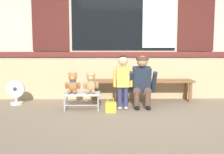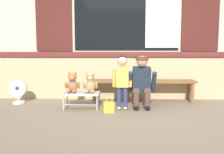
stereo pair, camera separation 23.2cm
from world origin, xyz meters
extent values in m
plane|color=#84725B|center=(0.00, 0.00, 0.00)|extent=(60.00, 60.00, 0.00)
cube|color=tan|center=(0.00, 1.43, 0.42)|extent=(6.70, 0.25, 0.85)
cube|color=beige|center=(0.00, 1.95, 1.75)|extent=(6.84, 0.20, 3.49)
cube|color=maroon|center=(0.00, 1.83, 0.95)|extent=(6.29, 0.04, 0.12)
cube|color=black|center=(0.00, 1.84, 1.75)|extent=(2.40, 0.03, 1.40)
cube|color=white|center=(0.82, 1.82, 1.75)|extent=(0.76, 0.02, 1.29)
cube|color=#4C1E19|center=(-1.68, 1.83, 1.75)|extent=(0.84, 0.05, 1.43)
cube|color=#4C1E19|center=(1.68, 1.83, 1.75)|extent=(0.84, 0.05, 1.43)
cube|color=brown|center=(0.32, 0.92, 0.42)|extent=(2.10, 0.11, 0.04)
cube|color=brown|center=(0.32, 1.06, 0.42)|extent=(2.10, 0.11, 0.04)
cube|color=brown|center=(0.32, 1.20, 0.42)|extent=(2.10, 0.11, 0.04)
cylinder|color=brown|center=(-0.65, 0.92, 0.20)|extent=(0.07, 0.07, 0.40)
cylinder|color=brown|center=(-0.65, 1.20, 0.20)|extent=(0.07, 0.07, 0.40)
cylinder|color=brown|center=(1.29, 0.92, 0.20)|extent=(0.07, 0.07, 0.40)
cylinder|color=brown|center=(1.29, 1.20, 0.20)|extent=(0.07, 0.07, 0.40)
cube|color=#BCBCC1|center=(-0.84, 0.36, 0.28)|extent=(0.64, 0.36, 0.04)
cylinder|color=#BCBCC1|center=(-1.13, 0.21, 0.13)|extent=(0.02, 0.02, 0.26)
cylinder|color=#BCBCC1|center=(-1.13, 0.51, 0.13)|extent=(0.02, 0.02, 0.26)
cylinder|color=#BCBCC1|center=(-0.55, 0.21, 0.13)|extent=(0.02, 0.02, 0.26)
cylinder|color=#BCBCC1|center=(-0.55, 0.51, 0.13)|extent=(0.02, 0.02, 0.26)
cylinder|color=#BCBCC1|center=(-0.84, 0.21, 0.10)|extent=(0.58, 0.02, 0.02)
cylinder|color=#BCBCC1|center=(-0.84, 0.51, 0.10)|extent=(0.58, 0.02, 0.02)
ellipsoid|color=#A86B3D|center=(-1.00, 0.38, 0.41)|extent=(0.17, 0.14, 0.22)
sphere|color=#A86B3D|center=(-1.00, 0.37, 0.58)|extent=(0.15, 0.15, 0.15)
sphere|color=#E1955B|center=(-1.00, 0.32, 0.56)|extent=(0.06, 0.06, 0.06)
sphere|color=#A86B3D|center=(-1.05, 0.38, 0.63)|extent=(0.06, 0.06, 0.06)
ellipsoid|color=#A86B3D|center=(-1.11, 0.35, 0.43)|extent=(0.06, 0.11, 0.16)
ellipsoid|color=#A86B3D|center=(-1.04, 0.27, 0.33)|extent=(0.06, 0.15, 0.06)
sphere|color=#A86B3D|center=(-0.94, 0.38, 0.63)|extent=(0.06, 0.06, 0.06)
ellipsoid|color=#A86B3D|center=(-0.89, 0.35, 0.43)|extent=(0.06, 0.11, 0.16)
ellipsoid|color=#A86B3D|center=(-0.95, 0.27, 0.33)|extent=(0.06, 0.15, 0.06)
torus|color=#335699|center=(-1.00, 0.38, 0.51)|extent=(0.13, 0.13, 0.02)
ellipsoid|color=tan|center=(-0.68, 0.38, 0.41)|extent=(0.17, 0.14, 0.22)
sphere|color=tan|center=(-0.68, 0.37, 0.58)|extent=(0.15, 0.15, 0.15)
sphere|color=#F4C188|center=(-0.68, 0.32, 0.56)|extent=(0.06, 0.06, 0.06)
sphere|color=tan|center=(-0.73, 0.38, 0.63)|extent=(0.06, 0.06, 0.06)
ellipsoid|color=tan|center=(-0.79, 0.35, 0.43)|extent=(0.06, 0.11, 0.16)
ellipsoid|color=tan|center=(-0.72, 0.27, 0.33)|extent=(0.06, 0.15, 0.06)
sphere|color=tan|center=(-0.62, 0.38, 0.63)|extent=(0.06, 0.06, 0.06)
ellipsoid|color=tan|center=(-0.57, 0.35, 0.43)|extent=(0.06, 0.11, 0.16)
ellipsoid|color=tan|center=(-0.63, 0.27, 0.33)|extent=(0.06, 0.15, 0.06)
torus|color=#D6B775|center=(-0.68, 0.38, 0.51)|extent=(0.13, 0.13, 0.02)
cylinder|color=#D6B775|center=(-0.68, 0.38, 0.62)|extent=(0.17, 0.17, 0.01)
cylinder|color=#D6B775|center=(-0.68, 0.38, 0.64)|extent=(0.10, 0.10, 0.04)
cylinder|color=navy|center=(-0.16, 0.37, 0.22)|extent=(0.08, 0.08, 0.36)
ellipsoid|color=silver|center=(-0.16, 0.35, 0.03)|extent=(0.07, 0.12, 0.05)
cylinder|color=navy|center=(-0.05, 0.37, 0.22)|extent=(0.08, 0.08, 0.36)
ellipsoid|color=silver|center=(-0.05, 0.35, 0.03)|extent=(0.07, 0.12, 0.05)
cube|color=#EAB24C|center=(-0.11, 0.37, 0.58)|extent=(0.22, 0.15, 0.36)
cylinder|color=#EAB24C|center=(-0.25, 0.37, 0.55)|extent=(0.06, 0.06, 0.30)
cylinder|color=#EAB24C|center=(0.04, 0.37, 0.55)|extent=(0.06, 0.06, 0.30)
sphere|color=#DBB28E|center=(-0.11, 0.37, 0.86)|extent=(0.17, 0.17, 0.17)
sphere|color=black|center=(-0.11, 0.38, 0.88)|extent=(0.16, 0.16, 0.16)
cylinder|color=brown|center=(0.14, 0.40, 0.15)|extent=(0.11, 0.11, 0.30)
cylinder|color=brown|center=(0.14, 0.54, 0.32)|extent=(0.13, 0.32, 0.13)
ellipsoid|color=black|center=(0.14, 0.32, 0.03)|extent=(0.09, 0.20, 0.06)
cylinder|color=brown|center=(0.34, 0.40, 0.15)|extent=(0.11, 0.11, 0.30)
cylinder|color=brown|center=(0.34, 0.54, 0.32)|extent=(0.13, 0.32, 0.13)
ellipsoid|color=black|center=(0.34, 0.32, 0.03)|extent=(0.09, 0.20, 0.06)
cube|color=#232D3D|center=(0.24, 0.51, 0.52)|extent=(0.32, 0.30, 0.47)
cylinder|color=#232D3D|center=(0.03, 0.41, 0.48)|extent=(0.08, 0.28, 0.40)
cylinder|color=#232D3D|center=(0.45, 0.41, 0.48)|extent=(0.08, 0.28, 0.40)
sphere|color=tan|center=(0.24, 0.44, 0.85)|extent=(0.20, 0.20, 0.20)
cylinder|color=brown|center=(0.24, 0.44, 0.91)|extent=(0.23, 0.23, 0.06)
cube|color=brown|center=(0.43, 0.60, 0.38)|extent=(0.10, 0.22, 0.16)
cube|color=gold|center=(-0.33, 0.12, 0.09)|extent=(0.18, 0.11, 0.18)
torus|color=gold|center=(-0.33, 0.12, 0.22)|extent=(0.11, 0.01, 0.11)
cylinder|color=silver|center=(-2.15, 0.78, 0.02)|extent=(0.24, 0.24, 0.04)
cylinder|color=silver|center=(-2.15, 0.78, 0.09)|extent=(0.04, 0.04, 0.10)
cylinder|color=silver|center=(-2.15, 0.76, 0.31)|extent=(0.34, 0.06, 0.34)
cylinder|color=#333338|center=(-2.15, 0.76, 0.31)|extent=(0.07, 0.08, 0.07)
camera|label=1|loc=(-0.40, -3.95, 1.04)|focal=39.50mm
camera|label=2|loc=(-0.16, -3.95, 1.04)|focal=39.50mm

